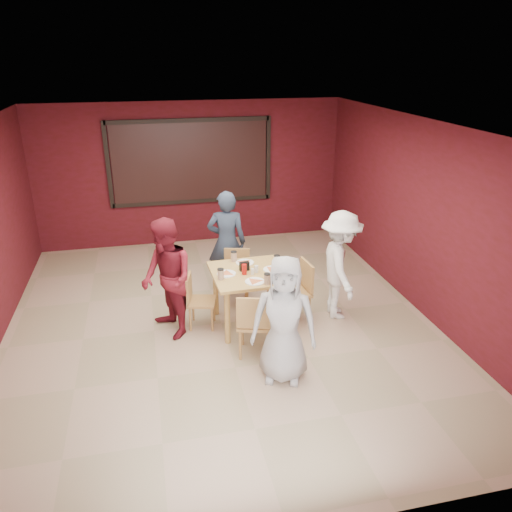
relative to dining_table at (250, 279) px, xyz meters
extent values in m
plane|color=tan|center=(-0.41, 0.10, -0.72)|extent=(7.00, 7.00, 0.00)
cube|color=black|center=(-0.41, 3.55, 0.93)|extent=(3.00, 0.02, 1.50)
cube|color=tan|center=(0.00, 0.00, 0.08)|extent=(1.08, 1.08, 0.04)
cylinder|color=tan|center=(-0.43, 0.40, -0.33)|extent=(0.08, 0.08, 0.78)
cylinder|color=tan|center=(0.40, 0.43, -0.33)|extent=(0.08, 0.08, 0.78)
cylinder|color=tan|center=(-0.40, -0.43, -0.33)|extent=(0.08, 0.08, 0.78)
cylinder|color=tan|center=(0.43, -0.40, -0.33)|extent=(0.08, 0.08, 0.78)
cylinder|color=white|center=(0.00, -0.33, 0.11)|extent=(0.26, 0.26, 0.01)
cone|color=#CD8D48|center=(0.00, -0.33, 0.13)|extent=(0.24, 0.24, 0.02)
cylinder|color=beige|center=(0.14, -0.43, 0.17)|extent=(0.09, 0.09, 0.14)
cylinder|color=black|center=(0.14, -0.43, 0.25)|extent=(0.09, 0.09, 0.01)
cylinder|color=white|center=(0.00, 0.33, 0.11)|extent=(0.26, 0.26, 0.01)
cone|color=#CD8D48|center=(0.00, 0.33, 0.13)|extent=(0.24, 0.24, 0.02)
cylinder|color=beige|center=(-0.14, 0.43, 0.17)|extent=(0.09, 0.09, 0.14)
cylinder|color=black|center=(-0.14, 0.43, 0.25)|extent=(0.09, 0.09, 0.01)
cylinder|color=white|center=(-0.33, 0.00, 0.11)|extent=(0.26, 0.26, 0.01)
cone|color=#CD8D48|center=(-0.33, 0.00, 0.13)|extent=(0.24, 0.24, 0.02)
cylinder|color=beige|center=(-0.43, -0.14, 0.17)|extent=(0.09, 0.09, 0.14)
cylinder|color=black|center=(-0.43, -0.14, 0.25)|extent=(0.09, 0.09, 0.01)
cylinder|color=white|center=(0.33, 0.00, 0.11)|extent=(0.26, 0.26, 0.01)
cone|color=#CD8D48|center=(0.33, 0.00, 0.13)|extent=(0.24, 0.24, 0.02)
cylinder|color=beige|center=(0.43, 0.14, 0.17)|extent=(0.09, 0.09, 0.14)
cylinder|color=black|center=(0.43, 0.14, 0.25)|extent=(0.09, 0.09, 0.01)
cylinder|color=silver|center=(0.09, -0.03, 0.15)|extent=(0.06, 0.06, 0.10)
cylinder|color=silver|center=(0.02, -0.09, 0.15)|extent=(0.05, 0.05, 0.08)
cylinder|color=#9E0F0B|center=(-0.09, -0.05, 0.18)|extent=(0.07, 0.07, 0.15)
cube|color=black|center=(-0.06, 0.07, 0.17)|extent=(0.14, 0.09, 0.12)
cube|color=#B07944|center=(-0.09, -0.74, -0.27)|extent=(0.53, 0.53, 0.04)
cylinder|color=#B07944|center=(0.12, -0.62, -0.50)|extent=(0.04, 0.04, 0.42)
cylinder|color=#B07944|center=(-0.21, -0.52, -0.50)|extent=(0.04, 0.04, 0.42)
cylinder|color=#B07944|center=(0.03, -0.95, -0.50)|extent=(0.04, 0.04, 0.42)
cylinder|color=#B07944|center=(-0.31, -0.86, -0.50)|extent=(0.04, 0.04, 0.42)
cube|color=#B07944|center=(-0.15, -0.93, -0.03)|extent=(0.43, 0.15, 0.41)
cube|color=#B07944|center=(-0.06, 0.72, -0.31)|extent=(0.49, 0.49, 0.04)
cylinder|color=#B07944|center=(-0.26, 0.61, -0.52)|extent=(0.03, 0.03, 0.39)
cylinder|color=#B07944|center=(0.05, 0.52, -0.52)|extent=(0.03, 0.03, 0.39)
cylinder|color=#B07944|center=(-0.17, 0.92, -0.52)|extent=(0.03, 0.03, 0.39)
cylinder|color=#B07944|center=(0.14, 0.83, -0.52)|extent=(0.03, 0.03, 0.39)
cube|color=#B07944|center=(-0.01, 0.90, -0.08)|extent=(0.39, 0.14, 0.38)
cube|color=#B07944|center=(-0.67, 0.09, -0.33)|extent=(0.46, 0.46, 0.04)
cylinder|color=#B07944|center=(-0.56, -0.09, -0.53)|extent=(0.03, 0.03, 0.37)
cylinder|color=#B07944|center=(-0.49, 0.21, -0.53)|extent=(0.03, 0.03, 0.37)
cylinder|color=#B07944|center=(-0.86, -0.02, -0.53)|extent=(0.03, 0.03, 0.37)
cylinder|color=#B07944|center=(-0.78, 0.28, -0.53)|extent=(0.03, 0.03, 0.37)
cube|color=#B07944|center=(-0.84, 0.14, -0.11)|extent=(0.12, 0.37, 0.36)
cube|color=#B07944|center=(0.64, -0.02, -0.27)|extent=(0.47, 0.47, 0.04)
cylinder|color=#B07944|center=(0.45, 0.13, -0.51)|extent=(0.04, 0.04, 0.42)
cylinder|color=#B07944|center=(0.49, -0.22, -0.51)|extent=(0.04, 0.04, 0.42)
cylinder|color=#B07944|center=(0.80, 0.17, -0.51)|extent=(0.04, 0.04, 0.42)
cylinder|color=#B07944|center=(0.83, -0.18, -0.51)|extent=(0.04, 0.04, 0.42)
cube|color=#B07944|center=(0.84, -0.01, -0.03)|extent=(0.08, 0.43, 0.41)
imported|color=#B0B0B0|center=(0.12, -1.33, 0.07)|extent=(0.89, 0.73, 1.57)
imported|color=#293548|center=(-0.12, 1.15, 0.13)|extent=(0.69, 0.53, 1.69)
imported|color=maroon|center=(-1.13, -0.01, 0.12)|extent=(0.87, 0.98, 1.67)
imported|color=white|center=(1.33, -0.03, 0.09)|extent=(0.73, 1.11, 1.61)
camera|label=1|loc=(-1.31, -6.17, 2.96)|focal=35.00mm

